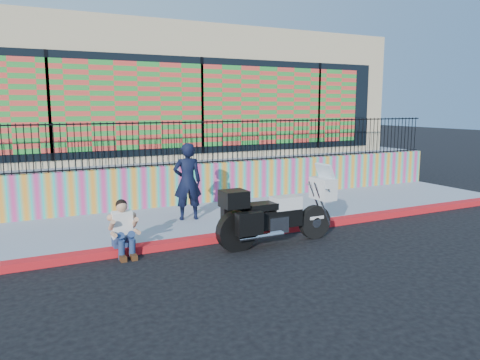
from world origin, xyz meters
TOP-DOWN VIEW (x-y plane):
  - ground at (0.00, 0.00)m, footprint 90.00×90.00m
  - red_curb at (0.00, 0.00)m, footprint 16.00×0.30m
  - sidewalk at (0.00, 1.65)m, footprint 16.00×3.00m
  - mural_wall at (0.00, 3.25)m, footprint 16.00×0.20m
  - metal_fence at (0.00, 3.25)m, footprint 15.80×0.04m
  - elevated_platform at (0.00, 8.35)m, footprint 16.00×10.00m
  - storefront_building at (0.00, 8.13)m, footprint 14.00×8.06m
  - police_motorcycle at (-0.39, -0.75)m, footprint 2.62×0.87m
  - police_officer at (-1.45, 1.55)m, footprint 0.74×0.56m
  - seated_man at (-3.36, -0.11)m, footprint 0.54×0.71m

SIDE VIEW (x-z plane):
  - ground at x=0.00m, z-range 0.00..0.00m
  - red_curb at x=0.00m, z-range 0.00..0.15m
  - sidewalk at x=0.00m, z-range 0.00..0.15m
  - seated_man at x=-3.36m, z-range -0.08..0.98m
  - elevated_platform at x=0.00m, z-range 0.00..1.25m
  - police_motorcycle at x=-0.39m, z-range -0.13..1.50m
  - mural_wall at x=0.00m, z-range 0.15..1.25m
  - police_officer at x=-1.45m, z-range 0.15..1.99m
  - metal_fence at x=0.00m, z-range 1.25..2.45m
  - storefront_building at x=0.00m, z-range 1.25..5.25m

